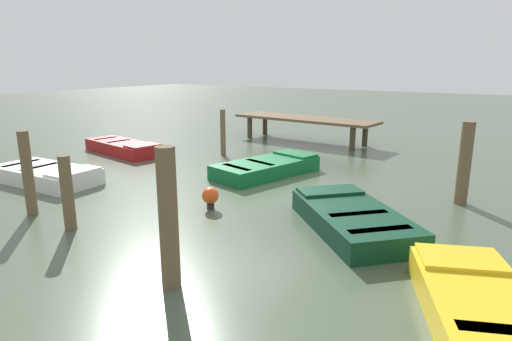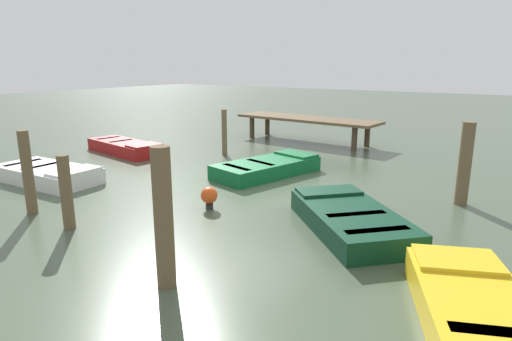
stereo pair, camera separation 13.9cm
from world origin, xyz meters
The scene contains 13 objects.
ground_plane centered at (0.00, 0.00, 0.00)m, with size 80.00×80.00×0.00m, color #475642.
dock_segment centered at (-1.75, 6.27, 0.84)m, with size 5.90×2.02×0.95m.
rowboat_green centered at (-0.25, 0.94, 0.22)m, with size 2.04×3.30×0.46m.
rowboat_white centered at (-4.66, -2.84, 0.22)m, with size 2.95×1.49×0.46m.
rowboat_dark_green centered at (3.21, -1.70, 0.22)m, with size 3.06×3.04×0.46m.
rowboat_red centered at (-5.93, 0.80, 0.22)m, with size 3.32×1.65×0.46m.
rowboat_yellow centered at (5.73, -4.18, 0.22)m, with size 2.44×3.65×0.46m.
mooring_piling_near_right centered at (-1.21, -4.53, 0.70)m, with size 0.22×0.22×1.41m, color brown.
mooring_piling_far_left centered at (-2.88, 2.45, 0.77)m, with size 0.17×0.17×1.53m, color brown.
mooring_piling_mid_left centered at (4.68, 1.08, 0.91)m, with size 0.27×0.27×1.82m, color brown.
mooring_piling_center centered at (-2.60, -4.45, 0.87)m, with size 0.21×0.21×1.73m, color brown.
mooring_piling_far_right centered at (1.86, -5.10, 0.99)m, with size 0.26×0.26×1.98m, color brown.
marker_buoy centered at (0.26, -2.20, 0.29)m, with size 0.36×0.36×0.48m.
Camera 1 is at (5.81, -9.08, 3.02)m, focal length 30.46 mm.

